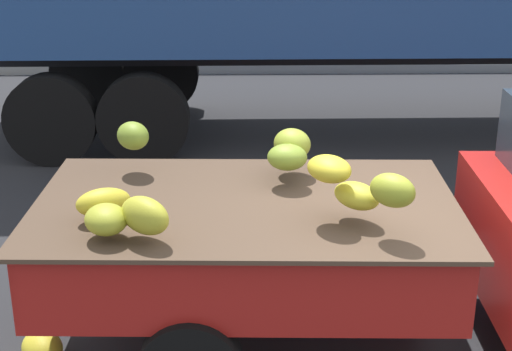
% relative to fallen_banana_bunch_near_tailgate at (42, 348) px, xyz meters
% --- Properties ---
extents(curb_strip, '(80.00, 0.80, 0.16)m').
position_rel_fallen_banana_bunch_near_tailgate_xyz_m(curb_strip, '(2.76, 9.18, -0.03)').
color(curb_strip, gray).
rests_on(curb_strip, ground).
extents(fallen_banana_bunch_near_tailgate, '(0.41, 0.45, 0.22)m').
position_rel_fallen_banana_bunch_near_tailgate_xyz_m(fallen_banana_bunch_near_tailgate, '(0.00, 0.00, 0.00)').
color(fallen_banana_bunch_near_tailgate, gold).
rests_on(fallen_banana_bunch_near_tailgate, ground).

